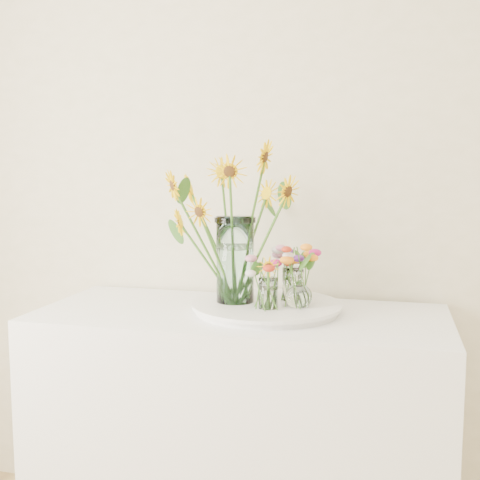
{
  "coord_description": "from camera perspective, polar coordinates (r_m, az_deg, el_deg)",
  "views": [
    {
      "loc": [
        0.21,
        -0.03,
        1.39
      ],
      "look_at": [
        -0.29,
        1.96,
        1.15
      ],
      "focal_mm": 45.0,
      "sensor_mm": 36.0,
      "label": 1
    }
  ],
  "objects": [
    {
      "name": "counter",
      "position": [
        2.23,
        -0.0,
        -18.17
      ],
      "size": [
        1.4,
        0.6,
        0.9
      ],
      "primitive_type": "cube",
      "color": "white",
      "rests_on": "ground_plane"
    },
    {
      "name": "tray",
      "position": [
        2.08,
        2.54,
        -6.45
      ],
      "size": [
        0.49,
        0.49,
        0.02
      ],
      "primitive_type": "cylinder",
      "color": "white",
      "rests_on": "counter"
    },
    {
      "name": "mason_jar",
      "position": [
        2.07,
        -0.47,
        -1.9
      ],
      "size": [
        0.17,
        0.17,
        0.3
      ],
      "primitive_type": "cylinder",
      "rotation": [
        0.0,
        0.0,
        0.43
      ],
      "color": "#C6F7F5",
      "rests_on": "tray"
    },
    {
      "name": "sunflower_bouquet",
      "position": [
        2.06,
        -0.47,
        1.62
      ],
      "size": [
        0.99,
        0.99,
        0.56
      ],
      "primitive_type": null,
      "rotation": [
        0.0,
        0.0,
        0.43
      ],
      "color": "#FCC605",
      "rests_on": "tray"
    },
    {
      "name": "small_vase_a",
      "position": [
        1.99,
        2.69,
        -5.12
      ],
      "size": [
        0.07,
        0.07,
        0.11
      ],
      "primitive_type": "cylinder",
      "rotation": [
        0.0,
        0.0,
        0.11
      ],
      "color": "white",
      "rests_on": "tray"
    },
    {
      "name": "wildflower_posy_a",
      "position": [
        1.98,
        2.7,
        -3.84
      ],
      "size": [
        0.19,
        0.19,
        0.2
      ],
      "primitive_type": null,
      "color": "orange",
      "rests_on": "tray"
    },
    {
      "name": "small_vase_b",
      "position": [
        2.02,
        5.6,
        -4.61
      ],
      "size": [
        0.11,
        0.11,
        0.13
      ],
      "primitive_type": null,
      "rotation": [
        0.0,
        0.0,
        -0.32
      ],
      "color": "white",
      "rests_on": "tray"
    },
    {
      "name": "wildflower_posy_b",
      "position": [
        2.02,
        5.61,
        -3.36
      ],
      "size": [
        0.22,
        0.22,
        0.22
      ],
      "primitive_type": null,
      "color": "orange",
      "rests_on": "tray"
    },
    {
      "name": "small_vase_c",
      "position": [
        2.12,
        4.97,
        -4.24
      ],
      "size": [
        0.07,
        0.07,
        0.12
      ],
      "primitive_type": "cylinder",
      "rotation": [
        0.0,
        0.0,
        -0.0
      ],
      "color": "white",
      "rests_on": "tray"
    },
    {
      "name": "wildflower_posy_c",
      "position": [
        2.11,
        4.98,
        -3.04
      ],
      "size": [
        0.17,
        0.17,
        0.21
      ],
      "primitive_type": null,
      "color": "orange",
      "rests_on": "tray"
    }
  ]
}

